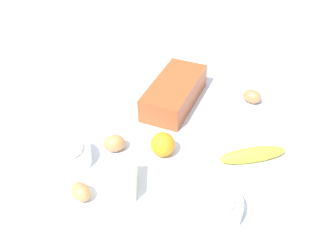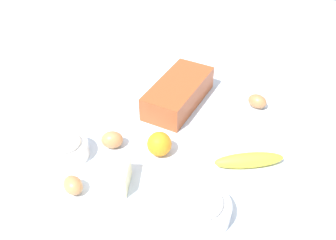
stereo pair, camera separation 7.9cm
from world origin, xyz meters
name	(u,v)px [view 1 (the left image)]	position (x,y,z in m)	size (l,w,h in m)	color
ground_plane	(168,133)	(0.00, 0.00, -0.01)	(2.40, 2.40, 0.02)	silver
loaf_pan	(175,92)	(-0.14, 0.00, 0.04)	(0.30, 0.19, 0.08)	#9E4723
flour_bowl	(68,154)	(0.17, -0.25, 0.03)	(0.12, 0.12, 0.07)	white
sugar_bowl	(211,204)	(0.28, 0.14, 0.03)	(0.15, 0.15, 0.07)	white
banana	(252,155)	(0.09, 0.25, 0.02)	(0.19, 0.04, 0.04)	yellow
orange_fruit	(162,144)	(0.10, 0.00, 0.03)	(0.07, 0.07, 0.07)	orange
butter_block	(124,180)	(0.24, -0.08, 0.03)	(0.09, 0.06, 0.06)	#F4EDB2
egg_near_butter	(252,97)	(-0.18, 0.25, 0.02)	(0.05, 0.05, 0.06)	#A36E42
egg_beside_bowl	(114,143)	(0.11, -0.14, 0.02)	(0.05, 0.05, 0.06)	#B57A4A
egg_loose	(81,192)	(0.29, -0.17, 0.02)	(0.04, 0.04, 0.06)	#B57A4A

